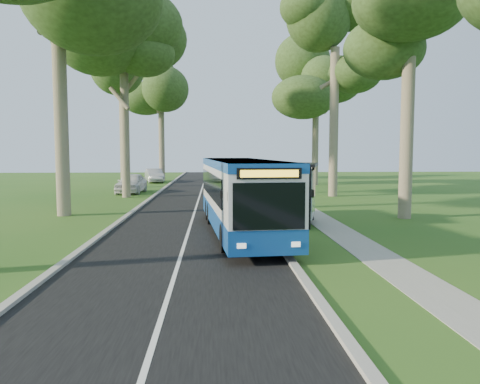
# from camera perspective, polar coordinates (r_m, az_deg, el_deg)

# --- Properties ---
(ground) EXTENTS (120.00, 120.00, 0.00)m
(ground) POSITION_cam_1_polar(r_m,az_deg,el_deg) (18.09, 4.47, -6.10)
(ground) COLOR #2B591B
(ground) RESTS_ON ground
(road) EXTENTS (7.00, 100.00, 0.02)m
(road) POSITION_cam_1_polar(r_m,az_deg,el_deg) (27.83, -5.47, -2.18)
(road) COLOR black
(road) RESTS_ON ground
(kerb_east) EXTENTS (0.25, 100.00, 0.12)m
(kerb_east) POSITION_cam_1_polar(r_m,az_deg,el_deg) (27.90, 1.73, -2.04)
(kerb_east) COLOR #9E9B93
(kerb_east) RESTS_ON ground
(kerb_west) EXTENTS (0.25, 100.00, 0.12)m
(kerb_west) POSITION_cam_1_polar(r_m,az_deg,el_deg) (28.18, -12.60, -2.09)
(kerb_west) COLOR #9E9B93
(kerb_west) RESTS_ON ground
(centre_line) EXTENTS (0.12, 100.00, 0.00)m
(centre_line) POSITION_cam_1_polar(r_m,az_deg,el_deg) (27.83, -5.47, -2.15)
(centre_line) COLOR white
(centre_line) RESTS_ON road
(footpath) EXTENTS (1.50, 100.00, 0.02)m
(footpath) POSITION_cam_1_polar(r_m,az_deg,el_deg) (28.32, 7.80, -2.08)
(footpath) COLOR gray
(footpath) RESTS_ON ground
(bus) EXTENTS (3.43, 11.91, 3.11)m
(bus) POSITION_cam_1_polar(r_m,az_deg,el_deg) (19.63, 0.15, -0.45)
(bus) COLOR white
(bus) RESTS_ON ground
(bus_stop_sign) EXTENTS (0.12, 0.37, 2.64)m
(bus_stop_sign) POSITION_cam_1_polar(r_m,az_deg,el_deg) (18.81, 6.81, -0.64)
(bus_stop_sign) COLOR gray
(bus_stop_sign) RESTS_ON ground
(bus_shelter) EXTENTS (2.65, 3.75, 2.91)m
(bus_shelter) POSITION_cam_1_polar(r_m,az_deg,el_deg) (21.87, 7.57, 1.24)
(bus_shelter) COLOR black
(bus_shelter) RESTS_ON ground
(litter_bin) EXTENTS (0.54, 0.54, 0.94)m
(litter_bin) POSITION_cam_1_polar(r_m,az_deg,el_deg) (26.15, 6.12, -1.62)
(litter_bin) COLOR black
(litter_bin) RESTS_ON ground
(car_white) EXTENTS (2.21, 5.01, 1.68)m
(car_white) POSITION_cam_1_polar(r_m,az_deg,el_deg) (39.94, -13.10, 1.08)
(car_white) COLOR silver
(car_white) RESTS_ON ground
(car_silver) EXTENTS (2.77, 4.95, 1.54)m
(car_silver) POSITION_cam_1_polar(r_m,az_deg,el_deg) (52.98, -10.41, 1.99)
(car_silver) COLOR #B2B4BB
(car_silver) RESTS_ON ground
(tree_west_c) EXTENTS (5.20, 5.20, 12.80)m
(tree_west_c) POSITION_cam_1_polar(r_m,az_deg,el_deg) (36.70, -13.98, 14.30)
(tree_west_c) COLOR #7A6B56
(tree_west_c) RESTS_ON ground
(tree_west_d) EXTENTS (5.20, 5.20, 18.71)m
(tree_west_d) POSITION_cam_1_polar(r_m,az_deg,el_deg) (47.53, -14.23, 17.41)
(tree_west_d) COLOR #7A6B56
(tree_west_d) RESTS_ON ground
(tree_west_e) EXTENTS (5.20, 5.20, 15.33)m
(tree_west_e) POSITION_cam_1_polar(r_m,az_deg,el_deg) (56.48, -9.63, 12.95)
(tree_west_e) COLOR #7A6B56
(tree_west_e) RESTS_ON ground
(tree_east_b) EXTENTS (5.20, 5.20, 14.81)m
(tree_east_b) POSITION_cam_1_polar(r_m,az_deg,el_deg) (26.66, 20.12, 21.04)
(tree_east_b) COLOR #7A6B56
(tree_east_b) RESTS_ON ground
(tree_east_c) EXTENTS (5.20, 5.20, 15.49)m
(tree_east_c) POSITION_cam_1_polar(r_m,az_deg,el_deg) (37.62, 11.53, 17.17)
(tree_east_c) COLOR #7A6B56
(tree_east_c) RESTS_ON ground
(tree_east_d) EXTENTS (5.20, 5.20, 14.21)m
(tree_east_d) POSITION_cam_1_polar(r_m,az_deg,el_deg) (49.22, 9.26, 13.18)
(tree_east_d) COLOR #7A6B56
(tree_east_d) RESTS_ON ground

